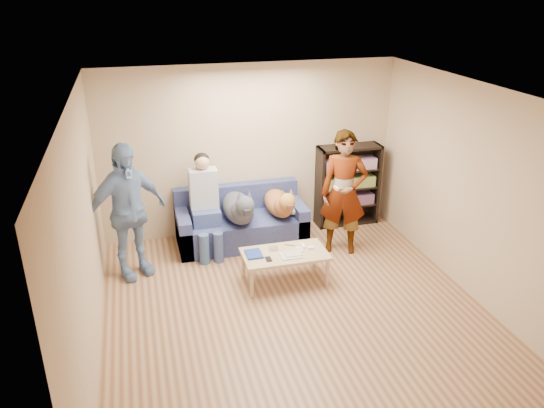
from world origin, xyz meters
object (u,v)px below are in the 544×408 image
object	(u,v)px
person_standing_left	(127,212)
dog_gray	(239,208)
notebook_blue	(254,254)
person_seated	(205,201)
sofa	(241,224)
bookshelf	(347,183)
camera_silver	(273,248)
coffee_table	(285,256)
dog_tan	(280,203)
person_standing_right	(344,193)

from	to	relation	value
person_standing_left	dog_gray	xyz separation A→B (m)	(1.54, 0.37, -0.27)
notebook_blue	person_seated	size ratio (longest dim) A/B	0.18
person_standing_left	sofa	world-z (taller)	person_standing_left
person_standing_left	bookshelf	distance (m)	3.51
person_seated	bookshelf	world-z (taller)	person_seated
camera_silver	person_seated	xyz separation A→B (m)	(-0.73, 1.05, 0.33)
person_standing_left	person_seated	size ratio (longest dim) A/B	1.25
sofa	coffee_table	xyz separation A→B (m)	(0.32, -1.30, 0.09)
person_seated	bookshelf	bearing A→B (deg)	8.78
camera_silver	sofa	xyz separation A→B (m)	(-0.20, 1.18, -0.16)
sofa	coffee_table	size ratio (longest dim) A/B	1.73
person_seated	coffee_table	distance (m)	1.50
dog_gray	dog_tan	world-z (taller)	dog_gray
sofa	bookshelf	world-z (taller)	bookshelf
notebook_blue	coffee_table	xyz separation A→B (m)	(0.40, -0.05, -0.06)
person_standing_right	dog_tan	world-z (taller)	person_standing_right
person_seated	dog_gray	xyz separation A→B (m)	(0.48, -0.10, -0.12)
camera_silver	notebook_blue	bearing A→B (deg)	-165.96
person_standing_left	dog_tan	distance (m)	2.24
person_standing_right	camera_silver	bearing A→B (deg)	-134.69
dog_gray	coffee_table	size ratio (longest dim) A/B	1.15
notebook_blue	dog_tan	bearing A→B (deg)	58.91
sofa	dog_tan	distance (m)	0.68
person_seated	dog_tan	world-z (taller)	person_seated
person_standing_left	dog_tan	xyz separation A→B (m)	(2.17, 0.43, -0.30)
person_standing_left	camera_silver	world-z (taller)	person_standing_left
camera_silver	dog_tan	bearing A→B (deg)	69.74
camera_silver	sofa	distance (m)	1.20
person_seated	dog_gray	size ratio (longest dim) A/B	1.16
dog_tan	dog_gray	bearing A→B (deg)	-173.84
notebook_blue	person_seated	bearing A→B (deg)	111.87
person_standing_right	person_standing_left	size ratio (longest dim) A/B	0.98
sofa	dog_gray	bearing A→B (deg)	-104.53
dog_gray	bookshelf	xyz separation A→B (m)	(1.86, 0.46, 0.03)
coffee_table	bookshelf	world-z (taller)	bookshelf
dog_tan	coffee_table	distance (m)	1.19
sofa	coffee_table	bearing A→B (deg)	-76.33
camera_silver	bookshelf	distance (m)	2.15
person_standing_right	notebook_blue	world-z (taller)	person_standing_right
person_standing_left	coffee_table	distance (m)	2.11
notebook_blue	coffee_table	bearing A→B (deg)	-7.13
bookshelf	person_standing_left	bearing A→B (deg)	-166.33
dog_tan	bookshelf	distance (m)	1.29
sofa	person_seated	distance (m)	0.74
notebook_blue	dog_gray	size ratio (longest dim) A/B	0.21
person_standing_right	camera_silver	size ratio (longest dim) A/B	16.36
dog_gray	person_seated	bearing A→B (deg)	168.04
person_standing_right	bookshelf	size ratio (longest dim) A/B	1.38
sofa	dog_gray	xyz separation A→B (m)	(-0.06, -0.23, 0.37)
person_seated	coffee_table	world-z (taller)	person_seated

